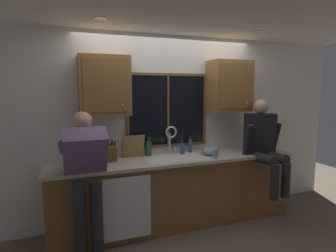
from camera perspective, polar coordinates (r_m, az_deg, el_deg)
back_wall at (r=4.02m, az=-0.21°, el=-0.32°), size 5.63×0.12×2.55m
ceiling_downlight_left at (r=3.18m, az=-13.41°, el=20.44°), size 0.14×0.14×0.01m
ceiling_downlight_right at (r=3.93m, az=17.47°, el=17.75°), size 0.14×0.14×0.01m
window_glass at (r=3.92m, az=-0.04°, el=3.17°), size 1.10×0.02×0.95m
window_frame_top at (r=3.91m, az=0.01°, el=10.38°), size 1.17×0.02×0.04m
window_frame_bottom at (r=3.98m, az=0.01°, el=-3.93°), size 1.17×0.02×0.04m
window_frame_left at (r=3.75m, az=-8.15°, el=2.90°), size 0.03×0.02×0.95m
window_frame_right at (r=4.14m, az=7.39°, el=3.34°), size 0.03×0.02×0.95m
window_mullion_center at (r=3.91m, az=0.02°, el=3.16°), size 0.02×0.02×0.95m
lower_cabinet_run at (r=3.90m, az=1.63°, el=-13.22°), size 3.23×0.58×0.88m
countertop at (r=3.75m, az=1.77°, el=-6.73°), size 3.29×0.62×0.04m
dishwasher_front at (r=3.41m, az=-8.60°, el=-16.16°), size 0.60×0.02×0.74m
upper_cabinet_left at (r=3.53m, az=-12.74°, el=7.95°), size 0.60×0.36×0.72m
upper_cabinet_right at (r=4.16m, az=12.32°, el=7.86°), size 0.60×0.36×0.72m
sink at (r=3.77m, az=1.53°, el=-7.86°), size 0.80×0.46×0.21m
faucet at (r=3.86m, az=0.65°, el=-2.16°), size 0.18×0.09×0.40m
person_standing at (r=3.17m, az=-16.29°, el=-8.46°), size 0.53×0.68×1.57m
person_sitting_on_counter at (r=4.09m, az=18.86°, el=-3.01°), size 0.54×0.65×1.26m
knife_block at (r=3.59m, az=-11.33°, el=-5.39°), size 0.12×0.18×0.32m
cutting_board at (r=3.77m, az=-6.96°, el=-4.09°), size 0.29×0.08×0.30m
mixing_bowl at (r=3.96m, az=8.51°, el=-4.95°), size 0.24×0.24×0.12m
soap_dispenser at (r=3.74m, az=9.45°, el=-5.57°), size 0.06×0.07×0.16m
bottle_green_glass at (r=4.05m, az=4.51°, el=-3.95°), size 0.06×0.06×0.24m
bottle_tall_clear at (r=3.83m, az=-3.93°, el=-4.49°), size 0.08×0.08×0.26m
bottle_amber_small at (r=3.94m, az=2.89°, el=-4.56°), size 0.06×0.06×0.19m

